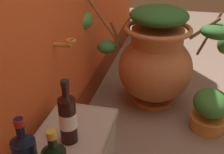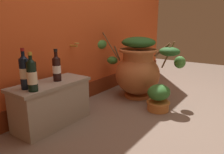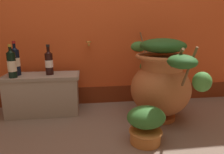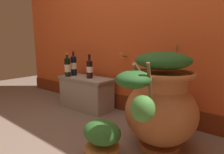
# 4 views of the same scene
# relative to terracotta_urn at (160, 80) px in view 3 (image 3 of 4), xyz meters

# --- Properties ---
(terracotta_urn) EXTENTS (0.56, 1.20, 0.82)m
(terracotta_urn) POSITION_rel_terracotta_urn_xyz_m (0.00, 0.00, 0.00)
(terracotta_urn) COLOR #B26638
(terracotta_urn) RESTS_ON ground_plane
(stone_ledge) EXTENTS (0.74, 0.33, 0.41)m
(stone_ledge) POSITION_rel_terracotta_urn_xyz_m (-1.13, 0.28, -0.17)
(stone_ledge) COLOR #9E9384
(stone_ledge) RESTS_ON ground_plane
(wine_bottle_left) EXTENTS (0.08, 0.08, 0.31)m
(wine_bottle_left) POSITION_rel_terracotta_urn_xyz_m (-1.37, 0.19, 0.16)
(wine_bottle_left) COLOR black
(wine_bottle_left) RESTS_ON stone_ledge
(wine_bottle_middle) EXTENTS (0.08, 0.08, 0.30)m
(wine_bottle_middle) POSITION_rel_terracotta_urn_xyz_m (-1.05, 0.27, 0.15)
(wine_bottle_middle) COLOR black
(wine_bottle_middle) RESTS_ON stone_ledge
(wine_bottle_right) EXTENTS (0.08, 0.08, 0.33)m
(wine_bottle_right) POSITION_rel_terracotta_urn_xyz_m (-1.37, 0.29, 0.17)
(wine_bottle_right) COLOR black
(wine_bottle_right) RESTS_ON stone_ledge
(potted_shrub) EXTENTS (0.29, 0.26, 0.29)m
(potted_shrub) POSITION_rel_terracotta_urn_xyz_m (-0.26, -0.41, -0.23)
(potted_shrub) COLOR #CC7F3D
(potted_shrub) RESTS_ON ground_plane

